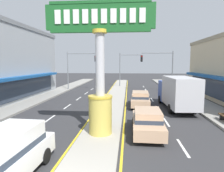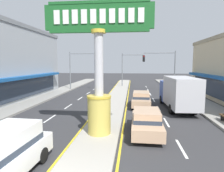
% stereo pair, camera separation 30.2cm
% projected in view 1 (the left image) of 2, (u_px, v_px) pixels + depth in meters
% --- Properties ---
extents(median_strip, '(2.39, 52.00, 0.14)m').
position_uv_depth(median_strip, '(115.00, 99.00, 23.36)').
color(median_strip, '#A39E93').
rests_on(median_strip, ground).
extents(sidewalk_left, '(2.91, 60.00, 0.18)m').
position_uv_depth(sidewalk_left, '(34.00, 100.00, 22.17)').
color(sidewalk_left, gray).
rests_on(sidewalk_left, ground).
extents(sidewalk_right, '(2.91, 60.00, 0.18)m').
position_uv_depth(sidewalk_right, '(199.00, 103.00, 20.58)').
color(sidewalk_right, gray).
rests_on(sidewalk_right, ground).
extents(lane_markings, '(9.13, 52.00, 0.01)m').
position_uv_depth(lane_markings, '(114.00, 101.00, 22.02)').
color(lane_markings, silver).
rests_on(lane_markings, ground).
extents(district_sign, '(6.23, 1.44, 7.68)m').
position_uv_depth(district_sign, '(100.00, 75.00, 11.19)').
color(district_sign, gold).
rests_on(district_sign, median_strip).
extents(traffic_light_left_side, '(4.86, 0.46, 6.20)m').
position_uv_depth(traffic_light_left_side, '(78.00, 64.00, 30.79)').
color(traffic_light_left_side, slate).
rests_on(traffic_light_left_side, ground).
extents(traffic_light_right_side, '(4.86, 0.46, 6.20)m').
position_uv_depth(traffic_light_right_side, '(161.00, 64.00, 28.70)').
color(traffic_light_right_side, slate).
rests_on(traffic_light_right_side, ground).
extents(traffic_light_median_far, '(4.20, 0.46, 6.20)m').
position_uv_depth(traffic_light_median_far, '(128.00, 64.00, 35.25)').
color(traffic_light_median_far, slate).
rests_on(traffic_light_median_far, ground).
extents(sedan_near_right_lane, '(1.90, 4.33, 1.53)m').
position_uv_depth(sedan_near_right_lane, '(147.00, 121.00, 11.80)').
color(sedan_near_right_lane, tan).
rests_on(sedan_near_right_lane, ground).
extents(suv_far_right_lane, '(2.11, 4.67, 1.90)m').
position_uv_depth(suv_far_right_lane, '(4.00, 155.00, 7.01)').
color(suv_far_right_lane, white).
rests_on(suv_far_right_lane, ground).
extents(box_truck_near_left_lane, '(2.50, 6.99, 3.12)m').
position_uv_depth(box_truck_near_left_lane, '(177.00, 92.00, 17.98)').
color(box_truck_near_left_lane, navy).
rests_on(box_truck_near_left_lane, ground).
extents(sedan_kerb_right, '(1.96, 4.36, 1.53)m').
position_uv_depth(sedan_kerb_right, '(140.00, 99.00, 19.29)').
color(sedan_kerb_right, tan).
rests_on(sedan_kerb_right, ground).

